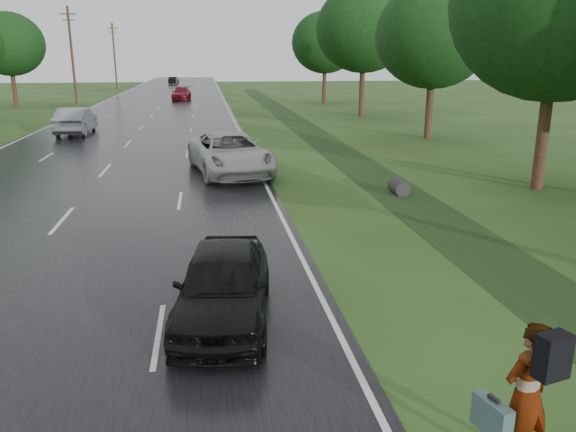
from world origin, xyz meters
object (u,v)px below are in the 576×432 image
(pedestrian, at_px, (526,394))
(dark_sedan, at_px, (223,284))
(silver_sedan, at_px, (76,121))
(white_pickup, at_px, (230,153))

(pedestrian, bearing_deg, dark_sedan, -67.07)
(dark_sedan, relative_size, silver_sedan, 0.82)
(dark_sedan, height_order, silver_sedan, silver_sedan)
(white_pickup, bearing_deg, silver_sedan, 113.27)
(silver_sedan, bearing_deg, dark_sedan, 107.32)
(white_pickup, relative_size, dark_sedan, 1.47)
(silver_sedan, bearing_deg, pedestrian, 110.65)
(pedestrian, relative_size, white_pickup, 0.31)
(silver_sedan, bearing_deg, white_pickup, 123.62)
(pedestrian, xyz_separation_m, white_pickup, (-2.68, 18.56, -0.08))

